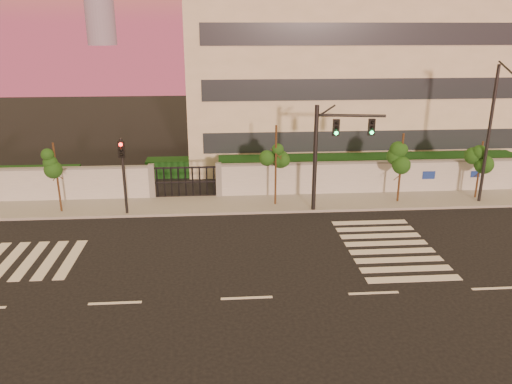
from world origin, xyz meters
TOP-DOWN VIEW (x-y plane):
  - ground at (0.00, 0.00)m, footprint 120.00×120.00m
  - sidewalk at (0.00, 10.50)m, footprint 60.00×3.00m
  - perimeter_wall at (0.10, 12.00)m, footprint 60.00×0.36m
  - hedge_row at (1.17, 14.74)m, footprint 41.00×4.25m
  - institutional_building at (9.00, 21.99)m, footprint 24.40×12.40m
  - road_markings at (-1.58, 3.76)m, footprint 57.00×7.62m
  - street_tree_c at (-9.80, 9.96)m, footprint 1.33×1.06m
  - street_tree_d at (2.27, 10.23)m, footprint 1.44×1.15m
  - street_tree_e at (9.55, 10.22)m, footprint 1.49×1.19m
  - street_tree_f at (14.45, 10.49)m, footprint 1.38×1.10m
  - traffic_signal_main at (5.05, 9.16)m, footprint 3.79×0.74m
  - traffic_signal_secondary at (-6.10, 9.32)m, footprint 0.34×0.33m
  - streetlight_east at (14.34, 9.67)m, footprint 0.50×2.02m

SIDE VIEW (x-z plane):
  - ground at x=0.00m, z-range 0.00..0.00m
  - road_markings at x=-1.58m, z-range 0.00..0.02m
  - sidewalk at x=0.00m, z-range 0.00..0.15m
  - hedge_row at x=1.17m, z-range -0.08..1.72m
  - perimeter_wall at x=0.10m, z-range -0.03..2.17m
  - street_tree_f at x=14.45m, z-range 0.86..4.46m
  - traffic_signal_secondary at x=-6.10m, z-range 0.59..4.95m
  - street_tree_c at x=-9.80m, z-range 0.96..5.01m
  - street_tree_e at x=9.55m, z-range 0.99..5.19m
  - street_tree_d at x=2.27m, z-range 1.12..5.89m
  - traffic_signal_main at x=5.05m, z-range 0.80..6.81m
  - streetlight_east at x=14.34m, z-range 0.34..8.73m
  - institutional_building at x=9.00m, z-range 0.03..12.28m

